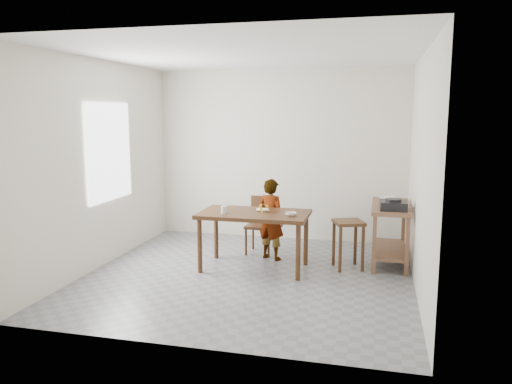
% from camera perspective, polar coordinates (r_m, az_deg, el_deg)
% --- Properties ---
extents(floor, '(4.00, 4.00, 0.04)m').
position_cam_1_polar(floor, '(6.35, -0.87, -9.69)').
color(floor, slate).
rests_on(floor, ground).
extents(ceiling, '(4.00, 4.00, 0.04)m').
position_cam_1_polar(ceiling, '(6.05, -0.94, 15.69)').
color(ceiling, white).
rests_on(ceiling, wall_back).
extents(wall_back, '(4.00, 0.04, 2.70)m').
position_cam_1_polar(wall_back, '(8.01, 2.78, 4.25)').
color(wall_back, silver).
rests_on(wall_back, ground).
extents(wall_front, '(4.00, 0.04, 2.70)m').
position_cam_1_polar(wall_front, '(4.15, -8.01, -0.34)').
color(wall_front, silver).
rests_on(wall_front, ground).
extents(wall_left, '(0.04, 4.00, 2.70)m').
position_cam_1_polar(wall_left, '(6.84, -17.51, 3.02)').
color(wall_left, silver).
rests_on(wall_left, ground).
extents(wall_right, '(0.04, 4.00, 2.70)m').
position_cam_1_polar(wall_right, '(5.87, 18.53, 2.03)').
color(wall_right, silver).
rests_on(wall_right, ground).
extents(window_pane, '(0.02, 1.10, 1.30)m').
position_cam_1_polar(window_pane, '(6.98, -16.37, 4.42)').
color(window_pane, white).
rests_on(window_pane, wall_left).
extents(dining_table, '(1.40, 0.80, 0.75)m').
position_cam_1_polar(dining_table, '(6.51, -0.21, -5.57)').
color(dining_table, '#402513').
rests_on(dining_table, floor).
extents(prep_counter, '(0.50, 1.20, 0.80)m').
position_cam_1_polar(prep_counter, '(7.01, 15.05, -4.63)').
color(prep_counter, brown).
rests_on(prep_counter, floor).
extents(child, '(0.49, 0.41, 1.13)m').
position_cam_1_polar(child, '(6.90, 1.75, -3.13)').
color(child, white).
rests_on(child, floor).
extents(dining_chair, '(0.42, 0.42, 0.81)m').
position_cam_1_polar(dining_chair, '(7.21, 0.53, -3.87)').
color(dining_chair, '#402513').
rests_on(dining_chair, floor).
extents(stool, '(0.47, 0.47, 0.64)m').
position_cam_1_polar(stool, '(6.64, 10.47, -5.94)').
color(stool, '#402513').
rests_on(stool, floor).
extents(glass_tumbler, '(0.10, 0.10, 0.10)m').
position_cam_1_polar(glass_tumbler, '(6.35, -3.67, -2.05)').
color(glass_tumbler, silver).
rests_on(glass_tumbler, dining_table).
extents(small_bowl, '(0.16, 0.16, 0.04)m').
position_cam_1_polar(small_bowl, '(6.23, 4.00, -2.52)').
color(small_bowl, silver).
rests_on(small_bowl, dining_table).
extents(banana, '(0.22, 0.18, 0.07)m').
position_cam_1_polar(banana, '(6.45, 0.77, -1.99)').
color(banana, yellow).
rests_on(banana, dining_table).
extents(serving_bowl, '(0.26, 0.26, 0.06)m').
position_cam_1_polar(serving_bowl, '(7.19, 14.77, -0.78)').
color(serving_bowl, silver).
rests_on(serving_bowl, prep_counter).
extents(gas_burner, '(0.34, 0.34, 0.11)m').
position_cam_1_polar(gas_burner, '(6.57, 15.42, -1.49)').
color(gas_burner, black).
rests_on(gas_burner, prep_counter).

